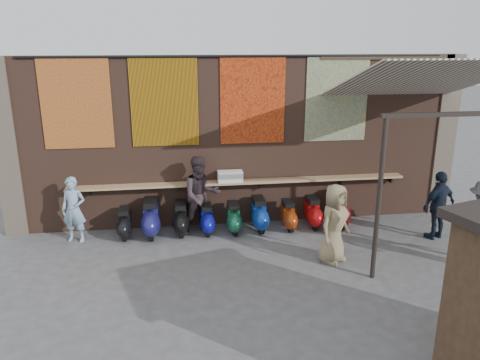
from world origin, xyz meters
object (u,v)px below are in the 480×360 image
Objects in this scene: scooter_stool_1 at (151,219)px; shopper_navy at (439,205)px; scooter_stool_7 at (313,213)px; diner_right at (201,196)px; scooter_stool_6 at (288,215)px; shelf_box at (230,176)px; scooter_stool_8 at (337,209)px; shopper_tan at (334,224)px; scooter_stool_4 at (234,218)px; scooter_stool_3 at (207,219)px; scooter_stool_5 at (259,215)px; scooter_stool_2 at (181,219)px; diner_left at (74,210)px; scooter_stool_0 at (125,223)px.

scooter_stool_1 is 0.56× the size of shopper_navy.
scooter_stool_7 is 0.41× the size of diner_right.
scooter_stool_1 is at bearing -179.66° from scooter_stool_7.
shelf_box is at bearing 165.56° from scooter_stool_6.
shopper_navy reaches higher than scooter_stool_1.
scooter_stool_8 is 2.00m from shopper_tan.
scooter_stool_8 is at bearing 0.70° from scooter_stool_4.
scooter_stool_6 is 1.91m from shopper_tan.
scooter_stool_5 reaches higher than scooter_stool_3.
scooter_stool_5 is at bearing -1.02° from scooter_stool_2.
diner_left reaches higher than scooter_stool_2.
scooter_stool_2 is 0.52× the size of diner_left.
scooter_stool_4 is (0.62, -0.02, 0.01)m from scooter_stool_3.
diner_right is at bearing 178.72° from scooter_stool_6.
shopper_navy reaches higher than diner_left.
shopper_tan is at bearing -44.84° from scooter_stool_4.
diner_left is 0.91× the size of shopper_tan.
scooter_stool_7 is (0.61, 0.06, 0.02)m from scooter_stool_6.
scooter_stool_0 is 1.00× the size of scooter_stool_6.
scooter_stool_0 is 0.48× the size of diner_left.
scooter_stool_2 reaches higher than scooter_stool_6.
scooter_stool_5 is at bearing -13.12° from diner_right.
scooter_stool_8 is at bearing -47.11° from shopper_navy.
shelf_box is at bearing 154.60° from scooter_stool_5.
scooter_stool_4 is at bearing -179.30° from scooter_stool_8.
diner_left is (-4.86, -0.01, 0.41)m from scooter_stool_6.
scooter_stool_8 is 6.09m from diner_left.
scooter_stool_1 is 3.82m from scooter_stool_7.
diner_left reaches higher than scooter_stool_6.
scooter_stool_2 is at bearing 110.45° from shopper_tan.
scooter_stool_6 is 0.39× the size of diner_right.
scooter_stool_7 is at bearing 0.22° from scooter_stool_0.
diner_right reaches higher than shopper_tan.
scooter_stool_6 is 4.88m from diner_left.
diner_left reaches higher than scooter_stool_0.
scooter_stool_0 is at bearing 179.87° from scooter_stool_5.
scooter_stool_3 is at bearing 105.25° from shopper_tan.
scooter_stool_4 is at bearing -3.26° from scooter_stool_2.
scooter_stool_4 is 0.81× the size of scooter_stool_8.
scooter_stool_2 is 5.83m from shopper_navy.
scooter_stool_1 reaches higher than scooter_stool_0.
scooter_stool_6 is 0.62m from scooter_stool_7.
shopper_navy is at bearing -27.57° from scooter_stool_8.
scooter_stool_5 reaches higher than scooter_stool_7.
scooter_stool_8 is (0.60, -0.03, 0.07)m from scooter_stool_7.
scooter_stool_2 is 2.36m from diner_left.
scooter_stool_6 is 0.43× the size of shopper_tan.
scooter_stool_5 is 1.31m from scooter_stool_7.
scooter_stool_3 is (1.28, -0.02, -0.08)m from scooter_stool_1.
scooter_stool_0 is 0.43× the size of shopper_tan.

